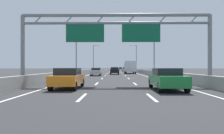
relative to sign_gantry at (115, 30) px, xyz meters
name	(u,v)px	position (x,y,z in m)	size (l,w,h in m)	color
ground_plane	(115,70)	(0.06, 79.57, -4.84)	(260.00, 260.00, 0.00)	#2D2D30
lane_dash_left_1	(82,97)	(-1.74, -7.93, -4.83)	(0.16, 3.00, 0.01)	white
lane_dash_left_2	(97,84)	(-1.74, 1.07, -4.83)	(0.16, 3.00, 0.01)	white
lane_dash_left_3	(102,79)	(-1.74, 10.07, -4.83)	(0.16, 3.00, 0.01)	white
lane_dash_left_4	(105,76)	(-1.74, 19.07, -4.83)	(0.16, 3.00, 0.01)	white
lane_dash_left_5	(107,74)	(-1.74, 28.07, -4.83)	(0.16, 3.00, 0.01)	white
lane_dash_left_6	(108,73)	(-1.74, 37.07, -4.83)	(0.16, 3.00, 0.01)	white
lane_dash_left_7	(109,72)	(-1.74, 46.07, -4.83)	(0.16, 3.00, 0.01)	white
lane_dash_left_8	(110,72)	(-1.74, 55.07, -4.83)	(0.16, 3.00, 0.01)	white
lane_dash_left_9	(110,71)	(-1.74, 64.07, -4.83)	(0.16, 3.00, 0.01)	white
lane_dash_left_10	(111,71)	(-1.74, 73.07, -4.83)	(0.16, 3.00, 0.01)	white
lane_dash_left_11	(111,70)	(-1.74, 82.07, -4.83)	(0.16, 3.00, 0.01)	white
lane_dash_left_12	(111,70)	(-1.74, 91.07, -4.83)	(0.16, 3.00, 0.01)	white
lane_dash_left_13	(111,70)	(-1.74, 100.07, -4.83)	(0.16, 3.00, 0.01)	white
lane_dash_left_14	(112,70)	(-1.74, 109.07, -4.83)	(0.16, 3.00, 0.01)	white
lane_dash_left_15	(112,69)	(-1.74, 118.07, -4.83)	(0.16, 3.00, 0.01)	white
lane_dash_left_16	(112,69)	(-1.74, 127.07, -4.83)	(0.16, 3.00, 0.01)	white
lane_dash_left_17	(112,69)	(-1.74, 136.07, -4.83)	(0.16, 3.00, 0.01)	white
lane_dash_right_1	(152,97)	(1.86, -7.93, -4.83)	(0.16, 3.00, 0.01)	white
lane_dash_right_2	(135,84)	(1.86, 1.07, -4.83)	(0.16, 3.00, 0.01)	white
lane_dash_right_3	(129,79)	(1.86, 10.07, -4.83)	(0.16, 3.00, 0.01)	white
lane_dash_right_4	(125,76)	(1.86, 19.07, -4.83)	(0.16, 3.00, 0.01)	white
lane_dash_right_5	(123,74)	(1.86, 28.07, -4.83)	(0.16, 3.00, 0.01)	white
lane_dash_right_6	(122,73)	(1.86, 37.07, -4.83)	(0.16, 3.00, 0.01)	white
lane_dash_right_7	(121,72)	(1.86, 46.07, -4.83)	(0.16, 3.00, 0.01)	white
lane_dash_right_8	(120,72)	(1.86, 55.07, -4.83)	(0.16, 3.00, 0.01)	white
lane_dash_right_9	(119,71)	(1.86, 64.07, -4.83)	(0.16, 3.00, 0.01)	white
lane_dash_right_10	(119,71)	(1.86, 73.07, -4.83)	(0.16, 3.00, 0.01)	white
lane_dash_right_11	(119,70)	(1.86, 82.07, -4.83)	(0.16, 3.00, 0.01)	white
lane_dash_right_12	(118,70)	(1.86, 91.07, -4.83)	(0.16, 3.00, 0.01)	white
lane_dash_right_13	(118,70)	(1.86, 100.07, -4.83)	(0.16, 3.00, 0.01)	white
lane_dash_right_14	(118,70)	(1.86, 109.07, -4.83)	(0.16, 3.00, 0.01)	white
lane_dash_right_15	(117,69)	(1.86, 118.07, -4.83)	(0.16, 3.00, 0.01)	white
lane_dash_right_16	(117,69)	(1.86, 127.07, -4.83)	(0.16, 3.00, 0.01)	white
lane_dash_right_17	(117,69)	(1.86, 136.07, -4.83)	(0.16, 3.00, 0.01)	white
edge_line_left	(102,71)	(-5.19, 67.57, -4.83)	(0.16, 176.00, 0.01)	white
edge_line_right	(128,71)	(5.31, 67.57, -4.83)	(0.16, 176.00, 0.01)	white
barrier_left	(101,69)	(-6.84, 89.57, -4.36)	(0.45, 220.00, 0.95)	#9E9E99
barrier_right	(128,69)	(6.96, 89.57, -4.36)	(0.45, 220.00, 0.95)	#9E9E99
sign_gantry	(115,30)	(0.00, 0.00, 0.00)	(17.02, 0.36, 6.36)	gray
streetlamp_left_mid	(77,48)	(-7.41, 23.17, 0.56)	(2.58, 0.28, 9.50)	slate
streetlamp_right_mid	(153,48)	(7.52, 23.17, 0.56)	(2.58, 0.28, 9.50)	slate
streetlamp_left_far	(94,56)	(-7.41, 57.33, 0.56)	(2.58, 0.28, 9.50)	slate
streetlamp_right_far	(136,56)	(7.52, 57.33, 0.56)	(2.58, 0.28, 9.50)	slate
yellow_car	(125,69)	(3.76, 59.20, -4.08)	(1.87, 4.14, 1.46)	yellow
blue_car	(120,68)	(3.41, 107.24, -4.08)	(1.73, 4.41, 1.46)	#2347AD
silver_car	(96,72)	(-3.41, 19.64, -4.09)	(1.74, 4.40, 1.43)	#A8ADB2
white_car	(115,68)	(0.16, 114.47, -4.06)	(1.80, 4.62, 1.52)	silver
orange_car	(68,78)	(-3.48, -3.34, -4.06)	(1.83, 4.43, 1.50)	orange
black_car	(115,71)	(-0.05, 26.57, -4.05)	(1.88, 4.21, 1.54)	black
green_car	(167,79)	(3.52, -4.39, -4.06)	(1.85, 4.33, 1.50)	#1E7A38
box_truck	(130,67)	(3.74, 33.42, -3.18)	(2.46, 7.79, 2.98)	#194799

